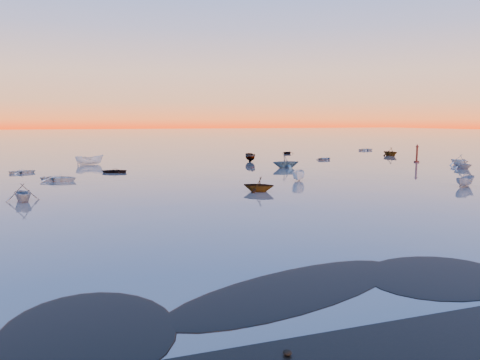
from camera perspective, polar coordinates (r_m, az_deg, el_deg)
name	(u,v)px	position (r m, az deg, el deg)	size (l,w,h in m)	color
ground	(140,151)	(117.77, -12.05, 3.54)	(600.00, 600.00, 0.00)	#685D57
mud_lobes	(445,290)	(22.87, 23.76, -12.12)	(140.00, 6.00, 0.07)	black
moored_fleet	(181,169)	(71.56, -7.17, 1.32)	(124.00, 58.00, 1.20)	silver
boat_near_left	(59,181)	(61.48, -21.16, -0.09)	(4.40, 1.83, 1.10)	silver
boat_near_center	(465,186)	(58.18, 25.70, -0.72)	(3.55, 1.50, 1.23)	gray
boat_near_right	(459,165)	(85.39, 25.16, 1.64)	(3.94, 1.77, 1.38)	silver
channel_marker	(417,155)	(88.57, 20.76, 2.89)	(0.93, 0.93, 3.32)	#43130E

